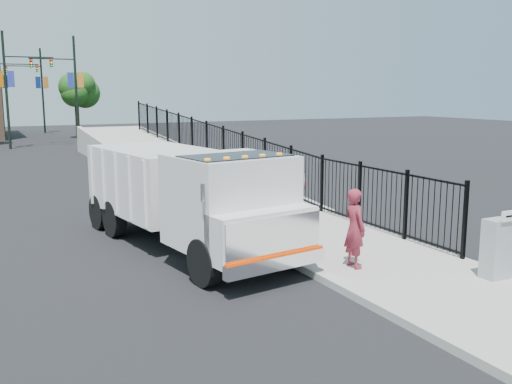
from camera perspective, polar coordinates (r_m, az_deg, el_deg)
name	(u,v)px	position (r m, az deg, el deg)	size (l,w,h in m)	color
ground	(287,261)	(13.60, 3.14, -6.92)	(120.00, 120.00, 0.00)	black
sidewalk	(408,271)	(13.11, 14.97, -7.63)	(3.55, 12.00, 0.12)	#9E998E
curb	(335,283)	(11.96, 7.95, -9.00)	(0.30, 12.00, 0.16)	#ADAAA3
ramp	(166,172)	(28.88, -9.01, 2.02)	(3.95, 24.00, 1.70)	#9E998E
iron_fence	(223,161)	(25.53, -3.27, 3.13)	(0.10, 28.00, 1.80)	black
truck	(188,192)	(14.33, -6.80, -0.01)	(3.55, 7.96, 2.63)	black
worker	(355,228)	(12.71, 9.84, -3.58)	(0.64, 0.42, 1.76)	maroon
utility_cabinet	(497,249)	(12.87, 22.92, -5.25)	(0.55, 0.40, 1.25)	gray
arrow_sign	(508,216)	(12.57, 23.91, -2.23)	(0.35, 0.04, 0.22)	white
debris	(273,234)	(15.38, 1.73, -4.22)	(0.45, 0.45, 0.11)	silver
light_pole_0	(11,85)	(43.21, -23.32, 9.76)	(3.77, 0.22, 8.00)	black
light_pole_1	(72,86)	(45.34, -17.95, 10.06)	(3.78, 0.22, 8.00)	black
light_pole_2	(5,87)	(54.83, -23.83, 9.61)	(3.77, 0.22, 8.00)	black
light_pole_3	(39,87)	(58.88, -20.89, 9.78)	(3.77, 0.22, 8.00)	black
tree_1	(76,92)	(51.47, -17.56, 9.53)	(2.38, 2.38, 5.19)	#382314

